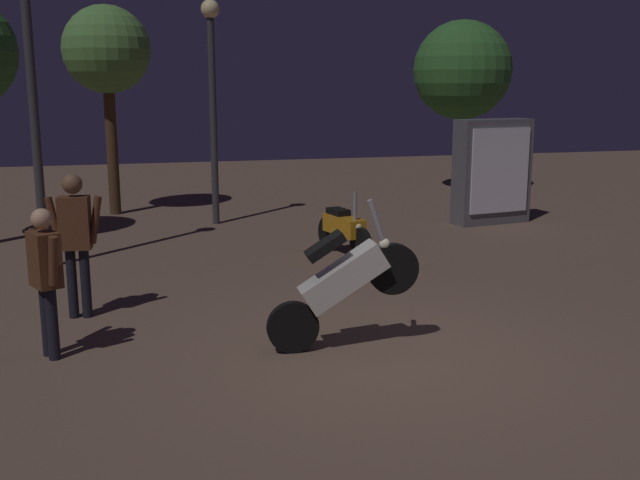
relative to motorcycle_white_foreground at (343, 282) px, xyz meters
The scene contains 10 objects.
ground_plane 0.92m from the motorcycle_white_foreground, 35.93° to the right, with size 40.00×40.00×0.00m, color brown.
motorcycle_white_foreground is the anchor object (origin of this frame).
motorcycle_orange_parked_left 4.47m from the motorcycle_white_foreground, 73.62° to the left, with size 0.51×1.64×1.11m.
person_rider_beside 3.08m from the motorcycle_white_foreground, behind, with size 0.37×0.63×1.59m.
person_bystander_far 3.39m from the motorcycle_white_foreground, 146.39° to the left, with size 0.67×0.29×1.77m.
streetlamp_near 7.95m from the motorcycle_white_foreground, 93.43° to the left, with size 0.36×0.36×4.38m.
streetlamp_far 6.41m from the motorcycle_white_foreground, 126.77° to the left, with size 0.36×0.36×5.58m.
tree_left_bg 12.59m from the motorcycle_white_foreground, 59.68° to the left, with size 2.50×2.50×4.36m.
tree_center_bg 10.04m from the motorcycle_white_foreground, 104.68° to the left, with size 1.83×1.83×4.40m.
kiosk_billboard 8.06m from the motorcycle_white_foreground, 51.91° to the left, with size 1.66×0.77×2.10m.
Camera 1 is at (-2.61, -7.15, 2.85)m, focal length 42.36 mm.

